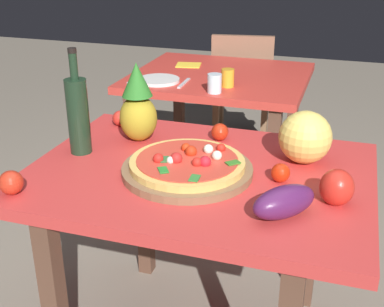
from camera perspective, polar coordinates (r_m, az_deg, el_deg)
display_table at (r=1.71m, az=0.81°, el=-4.87°), size 1.11×0.83×0.74m
background_table at (r=2.86m, az=3.12°, el=6.82°), size 0.95×0.85×0.74m
dining_chair at (r=3.51m, az=5.63°, el=7.47°), size 0.46×0.46×0.85m
pizza_board at (r=1.64m, az=-0.54°, el=-1.87°), size 0.42×0.42×0.02m
pizza at (r=1.63m, az=-0.47°, el=-0.99°), size 0.37×0.37×0.06m
wine_bottle at (r=1.80m, az=-12.68°, el=4.35°), size 0.08×0.08×0.37m
pineapple_left at (r=1.88m, az=-6.10°, el=5.30°), size 0.14×0.14×0.30m
melon at (r=1.74m, az=12.59°, el=1.80°), size 0.18×0.18×0.18m
bell_pepper at (r=1.51m, az=15.96°, el=-3.68°), size 0.10×0.10×0.11m
eggplant at (r=1.41m, az=10.30°, el=-5.37°), size 0.20×0.21×0.09m
tomato_beside_pepper at (r=1.90m, az=3.15°, el=2.43°), size 0.07×0.07×0.07m
tomato_near_board at (r=1.61m, az=9.93°, el=-2.12°), size 0.06×0.06×0.06m
tomato_by_bottle at (r=1.60m, az=-19.66°, el=-3.10°), size 0.07×0.07×0.07m
tomato_at_corner at (r=2.07m, az=-8.08°, el=3.95°), size 0.06×0.06×0.06m
drinking_glass_juice at (r=2.58m, az=4.03°, el=8.47°), size 0.07×0.07×0.09m
drinking_glass_water at (r=2.48m, az=2.54°, el=7.88°), size 0.07×0.07×0.09m
dinner_plate at (r=2.68m, az=-3.77°, el=8.23°), size 0.22×0.22×0.02m
fork_utensil at (r=2.74m, az=-6.53°, el=8.36°), size 0.03×0.18×0.01m
knife_utensil at (r=2.64m, az=-0.91°, el=7.91°), size 0.02×0.18×0.01m
napkin_folded at (r=3.01m, az=-0.39°, el=9.91°), size 0.16×0.14×0.01m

